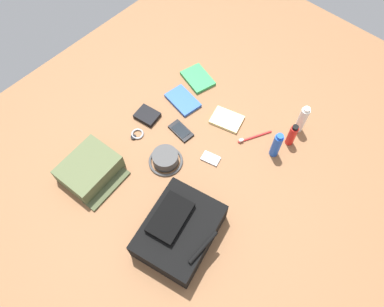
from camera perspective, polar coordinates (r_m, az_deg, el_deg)
The scene contains 15 objects.
ground_plane at distance 1.67m, azimuth 0.00°, elevation -0.87°, with size 2.64×2.02×0.02m, color brown.
backpack at distance 1.46m, azimuth -2.11°, elevation -12.34°, with size 0.39×0.33×0.15m.
toiletry_pouch at distance 1.65m, azimuth -16.16°, elevation -2.53°, with size 0.26×0.26×0.09m.
bucket_hat at distance 1.63m, azimuth -4.31°, elevation -0.89°, with size 0.16×0.16×0.06m.
toothpaste_tube at distance 1.76m, azimuth 17.36°, elevation 5.26°, with size 0.04×0.04×0.17m.
sunscreen_spray at distance 1.71m, azimuth 15.87°, elevation 2.89°, with size 0.04×0.04×0.14m.
deodorant_spray at distance 1.65m, azimuth 13.50°, elevation 1.33°, with size 0.04×0.04×0.16m.
paperback_novel at distance 1.93m, azimuth 0.94°, elevation 12.03°, with size 0.16×0.20×0.02m.
travel_guidebook at distance 1.84m, azimuth -1.50°, elevation 8.56°, with size 0.14×0.19×0.02m.
cell_phone at distance 1.73m, azimuth -1.81°, elevation 3.68°, with size 0.08×0.13×0.01m.
media_player at distance 1.66m, azimuth 3.03°, elevation -0.80°, with size 0.07×0.09×0.01m.
wristwatch at distance 1.74m, azimuth -8.90°, elevation 3.08°, with size 0.07×0.06×0.01m.
toothbrush at distance 1.74m, azimuth 9.83°, elevation 2.61°, with size 0.16×0.09×0.02m.
wallet at distance 1.79m, azimuth -7.26°, elevation 6.11°, with size 0.09×0.11×0.02m, color black.
notepad at distance 1.78m, azimuth 5.64°, elevation 5.47°, with size 0.11×0.15×0.02m, color beige.
Camera 1 is at (0.59, 0.53, 1.46)m, focal length 32.97 mm.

